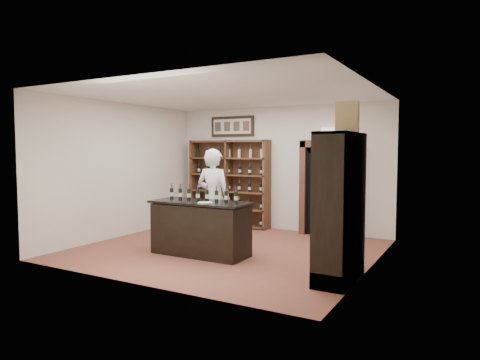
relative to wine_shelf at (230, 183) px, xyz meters
name	(u,v)px	position (x,y,z in m)	size (l,w,h in m)	color
floor	(226,249)	(1.30, -2.33, -1.10)	(5.50, 5.50, 0.00)	brown
ceiling	(226,95)	(1.30, -2.33, 1.90)	(5.50, 5.50, 0.00)	white
wall_back	(279,168)	(1.30, 0.17, 0.40)	(5.50, 0.04, 3.00)	silver
wall_left	(122,170)	(-1.45, -2.33, 0.40)	(0.04, 5.00, 3.00)	silver
wall_right	(372,177)	(4.05, -2.33, 0.40)	(0.04, 5.00, 3.00)	silver
wine_shelf	(230,183)	(0.00, 0.00, 0.00)	(2.20, 0.38, 2.20)	brown
framed_picture	(232,126)	(0.00, 0.14, 1.45)	(1.25, 0.04, 0.52)	black
arched_doorway	(326,186)	(2.55, 0.00, 0.04)	(1.17, 0.35, 2.17)	black
emergency_light	(328,130)	(2.55, 0.09, 1.30)	(0.30, 0.10, 0.10)	white
tasting_counter	(201,228)	(1.10, -2.93, -0.61)	(1.88, 0.78, 1.00)	black
counter_bottle_0	(172,193)	(0.38, -2.86, 0.01)	(0.07, 0.07, 0.30)	black
counter_bottle_1	(180,194)	(0.59, -2.86, 0.01)	(0.07, 0.07, 0.30)	black
counter_bottle_2	(189,194)	(0.79, -2.86, 0.01)	(0.07, 0.07, 0.30)	black
counter_bottle_3	(198,195)	(1.00, -2.86, 0.01)	(0.07, 0.07, 0.30)	black
counter_bottle_4	(207,195)	(1.20, -2.86, 0.01)	(0.07, 0.07, 0.30)	black
counter_bottle_5	(216,196)	(1.41, -2.86, 0.01)	(0.07, 0.07, 0.30)	black
counter_bottle_6	(226,197)	(1.61, -2.86, 0.01)	(0.07, 0.07, 0.30)	black
counter_bottle_7	(236,197)	(1.82, -2.86, 0.01)	(0.07, 0.07, 0.30)	black
side_cabinet	(342,231)	(3.82, -3.23, -0.35)	(0.48, 1.20, 2.20)	black
shopkeeper	(214,198)	(0.98, -2.30, -0.11)	(0.72, 0.47, 1.97)	silver
plate	(205,203)	(1.35, -3.14, -0.09)	(0.26, 0.26, 0.02)	beige
wine_crate	(347,117)	(3.81, -2.97, 1.34)	(0.34, 0.14, 0.47)	tan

